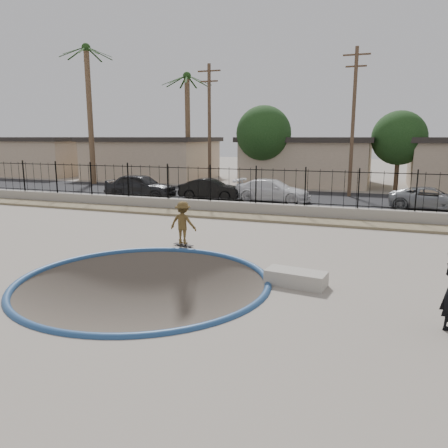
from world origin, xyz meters
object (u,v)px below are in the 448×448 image
at_px(car_b, 210,189).
at_px(car_d, 431,199).
at_px(car_a, 141,186).
at_px(concrete_ledge, 296,278).
at_px(skateboard, 183,245).
at_px(car_c, 272,191).
at_px(skater, 183,225).

relative_size(car_b, car_d, 0.89).
xyz_separation_m(car_a, car_b, (4.38, 1.11, -0.14)).
bearing_deg(concrete_ledge, car_a, 133.44).
relative_size(skateboard, car_a, 0.18).
bearing_deg(car_c, skateboard, -177.53).
bearing_deg(car_d, car_a, 97.26).
bearing_deg(car_a, car_d, -86.86).
relative_size(car_a, car_b, 1.18).
bearing_deg(car_b, concrete_ledge, -155.29).
distance_m(car_a, car_d, 17.20).
bearing_deg(skater, car_a, -51.57).
relative_size(concrete_ledge, car_b, 0.41).
xyz_separation_m(car_b, car_c, (3.93, 0.35, 0.03)).
height_order(car_a, car_c, car_a).
bearing_deg(car_c, concrete_ledge, -159.39).
height_order(skateboard, car_d, car_d).
distance_m(skater, car_a, 13.05).
xyz_separation_m(skateboard, car_c, (0.43, 11.86, 0.66)).
distance_m(concrete_ledge, car_c, 15.32).
distance_m(skateboard, car_c, 11.89).
bearing_deg(skater, car_c, -90.80).
bearing_deg(skateboard, concrete_ledge, -17.53).
bearing_deg(skater, car_b, -71.79).
height_order(skater, car_b, skater).
bearing_deg(car_d, car_b, 93.84).
bearing_deg(car_c, car_a, 104.51).
height_order(car_b, car_c, car_c).
distance_m(skater, car_b, 12.03).
relative_size(car_c, car_d, 1.06).
xyz_separation_m(skater, concrete_ledge, (4.67, -2.85, -0.58)).
xyz_separation_m(skater, car_b, (-3.51, 11.51, -0.10)).
relative_size(concrete_ledge, car_c, 0.34).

